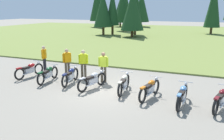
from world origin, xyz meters
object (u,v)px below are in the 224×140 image
Objects in this scene: motorcycle_sky_blue at (182,95)px; rider_in_hivis_vest at (103,65)px; motorcycle_maroon at (221,99)px; rider_checking_bike at (83,62)px; motorcycle_orange at (150,89)px; rider_with_back_turned at (67,61)px; motorcycle_british_green at (48,74)px; rider_near_row_end at (44,57)px; motorcycle_navy at (70,76)px; motorcycle_silver at (93,80)px; motorcycle_red at (30,70)px; motorcycle_cream at (124,83)px.

motorcycle_sky_blue is 1.26× the size of rider_in_hivis_vest.
rider_checking_bike reaches higher than motorcycle_maroon.
rider_with_back_turned reaches higher than motorcycle_orange.
rider_near_row_end is at bearing 132.05° from motorcycle_british_green.
motorcycle_navy and motorcycle_silver have the same top height.
motorcycle_navy is at bearing 174.97° from motorcycle_maroon.
motorcycle_red is 7.39m from motorcycle_orange.
motorcycle_sky_blue is 1.26× the size of rider_with_back_turned.
motorcycle_navy is 3.12m from motorcycle_cream.
motorcycle_navy is (2.90, -0.15, 0.00)m from motorcycle_red.
motorcycle_red is at bearing 168.35° from motorcycle_british_green.
motorcycle_red and motorcycle_british_green have the same top height.
motorcycle_red is at bearing -154.71° from rider_with_back_turned.
motorcycle_cream is 1.01× the size of motorcycle_orange.
motorcycle_navy is 1.25× the size of rider_checking_bike.
motorcycle_maroon is at bearing -13.91° from rider_checking_bike.
motorcycle_red and motorcycle_navy have the same top height.
rider_checking_bike reaches higher than motorcycle_sky_blue.
motorcycle_navy is 1.00× the size of motorcycle_sky_blue.
motorcycle_british_green is (1.56, -0.32, 0.00)m from motorcycle_red.
motorcycle_navy is at bearing -2.99° from motorcycle_red.
motorcycle_silver and motorcycle_cream have the same top height.
rider_with_back_turned is at bearing 149.42° from motorcycle_silver.
motorcycle_red is at bearing -162.36° from rider_checking_bike.
motorcycle_sky_blue is at bearing -6.23° from motorcycle_red.
motorcycle_navy is 1.86m from rider_in_hivis_vest.
rider_near_row_end is at bearing 167.78° from rider_with_back_turned.
motorcycle_orange is at bearing -5.12° from motorcycle_red.
motorcycle_maroon is (2.92, -0.14, 0.00)m from motorcycle_orange.
rider_in_hivis_vest reaches higher than motorcycle_sky_blue.
motorcycle_sky_blue is at bearing -14.91° from rider_near_row_end.
rider_with_back_turned is at bearing 164.33° from motorcycle_sky_blue.
motorcycle_british_green is 5.81m from motorcycle_orange.
motorcycle_red is 1.00× the size of motorcycle_cream.
rider_near_row_end is (-1.53, 1.70, 0.51)m from motorcycle_british_green.
rider_near_row_end is at bearing 171.92° from rider_in_hivis_vest.
motorcycle_red is at bearing 174.88° from motorcycle_orange.
motorcycle_navy and motorcycle_orange have the same top height.
motorcycle_navy is 1.00× the size of motorcycle_cream.
motorcycle_orange is (1.35, -0.33, 0.00)m from motorcycle_cream.
motorcycle_navy is at bearing -99.24° from rider_checking_bike.
rider_with_back_turned reaches higher than motorcycle_sky_blue.
motorcycle_british_green is 1.26× the size of rider_in_hivis_vest.
rider_in_hivis_vest reaches higher than motorcycle_navy.
rider_near_row_end and rider_with_back_turned have the same top height.
rider_in_hivis_vest is 1.00× the size of rider_checking_bike.
rider_near_row_end is (-2.87, 1.53, 0.51)m from motorcycle_navy.
motorcycle_british_green and motorcycle_sky_blue have the same top height.
rider_in_hivis_vest is at bearing 158.61° from motorcycle_sky_blue.
motorcycle_british_green is 8.73m from motorcycle_maroon.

